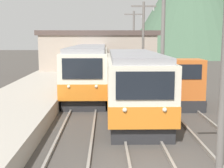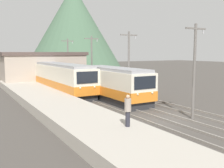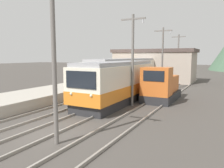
# 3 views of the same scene
# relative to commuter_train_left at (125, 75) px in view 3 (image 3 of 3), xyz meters

# --- Properties ---
(ground_plane) EXTENTS (200.00, 200.00, 0.00)m
(ground_plane) POSITION_rel_commuter_train_left_xyz_m (2.60, -16.01, -1.68)
(ground_plane) COLOR #47423D
(track_left) EXTENTS (1.54, 60.00, 0.14)m
(track_left) POSITION_rel_commuter_train_left_xyz_m (-0.00, -16.01, -1.61)
(track_left) COLOR gray
(track_left) RESTS_ON ground
(track_center) EXTENTS (1.54, 60.00, 0.14)m
(track_center) POSITION_rel_commuter_train_left_xyz_m (2.80, -16.01, -1.61)
(track_center) COLOR gray
(track_center) RESTS_ON ground
(track_right) EXTENTS (1.54, 60.00, 0.14)m
(track_right) POSITION_rel_commuter_train_left_xyz_m (5.80, -16.01, -1.61)
(track_right) COLOR gray
(track_right) RESTS_ON ground
(commuter_train_left) EXTENTS (2.84, 14.87, 3.60)m
(commuter_train_left) POSITION_rel_commuter_train_left_xyz_m (0.00, 0.00, 0.00)
(commuter_train_left) COLOR #28282B
(commuter_train_left) RESTS_ON ground
(commuter_train_center) EXTENTS (2.84, 10.41, 3.45)m
(commuter_train_center) POSITION_rel_commuter_train_left_xyz_m (2.80, -7.76, -0.07)
(commuter_train_center) COLOR #28282B
(commuter_train_center) RESTS_ON ground
(shunting_locomotive) EXTENTS (2.40, 5.15, 3.00)m
(shunting_locomotive) POSITION_rel_commuter_train_left_xyz_m (5.80, -5.21, -0.47)
(shunting_locomotive) COLOR #28282B
(shunting_locomotive) RESTS_ON ground
(catenary_mast_near) EXTENTS (2.00, 0.20, 7.04)m
(catenary_mast_near) POSITION_rel_commuter_train_left_xyz_m (4.31, -16.83, 2.16)
(catenary_mast_near) COLOR slate
(catenary_mast_near) RESTS_ON ground
(catenary_mast_mid) EXTENTS (2.00, 0.20, 7.04)m
(catenary_mast_mid) POSITION_rel_commuter_train_left_xyz_m (4.31, -8.15, 2.16)
(catenary_mast_mid) COLOR slate
(catenary_mast_mid) RESTS_ON ground
(catenary_mast_far) EXTENTS (2.00, 0.20, 7.04)m
(catenary_mast_far) POSITION_rel_commuter_train_left_xyz_m (4.31, 0.53, 2.16)
(catenary_mast_far) COLOR slate
(catenary_mast_far) RESTS_ON ground
(catenary_mast_distant) EXTENTS (2.00, 0.20, 7.04)m
(catenary_mast_distant) POSITION_rel_commuter_train_left_xyz_m (4.31, 9.21, 2.16)
(catenary_mast_distant) COLOR slate
(catenary_mast_distant) RESTS_ON ground
(station_building) EXTENTS (12.60, 6.30, 4.96)m
(station_building) POSITION_rel_commuter_train_left_xyz_m (0.51, 9.99, 0.83)
(station_building) COLOR #AD9E8E
(station_building) RESTS_ON ground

